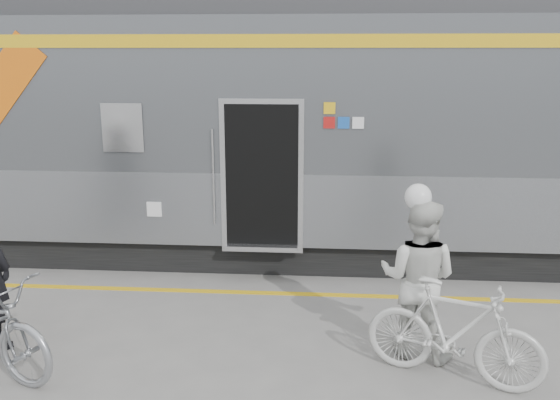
{
  "coord_description": "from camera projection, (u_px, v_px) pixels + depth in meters",
  "views": [
    {
      "loc": [
        1.22,
        -5.59,
        3.32
      ],
      "look_at": [
        0.68,
        1.6,
        1.5
      ],
      "focal_mm": 38.0,
      "sensor_mm": 36.0,
      "label": 1
    }
  ],
  "objects": [
    {
      "name": "ground",
      "position": [
        205.0,
        372.0,
        6.3
      ],
      "size": [
        90.0,
        90.0,
        0.0
      ],
      "primitive_type": "plane",
      "color": "slate",
      "rests_on": "ground"
    },
    {
      "name": "train",
      "position": [
        142.0,
        128.0,
        9.99
      ],
      "size": [
        24.0,
        3.17,
        4.1
      ],
      "color": "black",
      "rests_on": "ground"
    },
    {
      "name": "safety_strip",
      "position": [
        235.0,
        292.0,
        8.38
      ],
      "size": [
        24.0,
        0.12,
        0.01
      ],
      "primitive_type": "cube",
      "color": "gold",
      "rests_on": "ground"
    },
    {
      "name": "woman",
      "position": [
        418.0,
        279.0,
        6.49
      ],
      "size": [
        1.06,
        0.95,
        1.79
      ],
      "primitive_type": "imported",
      "rotation": [
        0.0,
        0.0,
        2.76
      ],
      "color": "silver",
      "rests_on": "ground"
    },
    {
      "name": "bicycle_right",
      "position": [
        454.0,
        332.0,
        6.02
      ],
      "size": [
        1.87,
        1.14,
        1.09
      ],
      "primitive_type": "imported",
      "rotation": [
        0.0,
        0.0,
        1.19
      ],
      "color": "beige",
      "rests_on": "ground"
    },
    {
      "name": "helmet_woman",
      "position": [
        424.0,
        186.0,
        6.23
      ],
      "size": [
        0.29,
        0.29,
        0.29
      ],
      "primitive_type": "sphere",
      "color": "white",
      "rests_on": "woman"
    }
  ]
}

